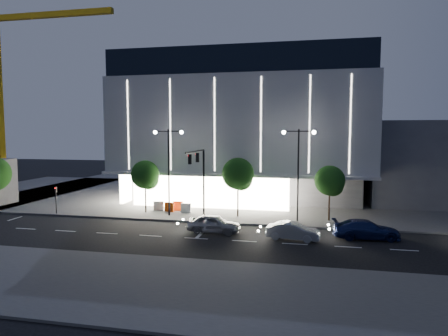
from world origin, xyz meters
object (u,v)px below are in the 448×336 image
(tree_left, at_px, (146,176))
(car_second, at_px, (293,231))
(ped_signal_far, at_px, (56,197))
(street_lamp_east, at_px, (298,161))
(car_lead, at_px, (214,224))
(tree_right, at_px, (330,182))
(tower_crane, at_px, (1,63))
(car_third, at_px, (366,229))
(barrier_c, at_px, (169,207))
(barrier_d, at_px, (186,208))
(tree_mid, at_px, (238,176))
(barrier_a, at_px, (178,206))
(street_lamp_west, at_px, (169,159))
(barrier_b, at_px, (159,206))
(traffic_mast, at_px, (200,172))

(tree_left, relative_size, car_second, 1.32)
(ped_signal_far, height_order, car_second, ped_signal_far)
(street_lamp_east, relative_size, car_lead, 1.93)
(ped_signal_far, distance_m, tree_right, 28.21)
(tower_crane, bearing_deg, car_third, -25.28)
(car_second, distance_m, barrier_c, 15.75)
(ped_signal_far, distance_m, car_third, 30.86)
(car_second, relative_size, barrier_d, 3.93)
(barrier_d, bearing_deg, tree_mid, -4.96)
(tree_mid, xyz_separation_m, barrier_a, (-6.98, 1.66, -3.68))
(tower_crane, height_order, barrier_c, tower_crane)
(street_lamp_west, distance_m, car_third, 19.94)
(street_lamp_west, bearing_deg, car_third, -14.21)
(tower_crane, distance_m, car_second, 61.36)
(barrier_a, bearing_deg, tree_left, -154.73)
(tower_crane, bearing_deg, car_lead, -31.96)
(street_lamp_west, distance_m, car_second, 15.20)
(car_lead, relative_size, barrier_d, 4.23)
(street_lamp_east, relative_size, barrier_b, 8.18)
(tree_right, bearing_deg, street_lamp_east, -161.37)
(car_second, bearing_deg, barrier_d, 62.38)
(traffic_mast, bearing_deg, street_lamp_east, 16.48)
(ped_signal_far, relative_size, tree_right, 0.54)
(traffic_mast, height_order, tower_crane, tower_crane)
(street_lamp_east, distance_m, car_lead, 10.24)
(barrier_a, bearing_deg, barrier_b, -171.71)
(ped_signal_far, distance_m, tower_crane, 39.63)
(street_lamp_west, height_order, barrier_c, street_lamp_west)
(barrier_b, height_order, barrier_c, same)
(barrier_a, bearing_deg, car_third, -25.18)
(traffic_mast, bearing_deg, barrier_a, 126.48)
(street_lamp_west, distance_m, car_lead, 9.59)
(street_lamp_east, relative_size, barrier_a, 8.18)
(barrier_a, bearing_deg, tower_crane, 149.55)
(tree_mid, relative_size, barrier_b, 5.59)
(tree_mid, bearing_deg, tree_left, -180.00)
(ped_signal_far, distance_m, barrier_c, 11.91)
(tree_right, bearing_deg, tower_crane, 158.75)
(barrier_b, xyz_separation_m, barrier_d, (3.29, -0.54, 0.00))
(street_lamp_west, bearing_deg, traffic_mast, -33.65)
(barrier_d, bearing_deg, car_second, -32.95)
(tree_mid, bearing_deg, barrier_b, 172.28)
(car_lead, height_order, barrier_d, car_lead)
(traffic_mast, bearing_deg, street_lamp_west, 146.35)
(car_lead, distance_m, barrier_d, 8.54)
(street_lamp_west, distance_m, street_lamp_east, 13.00)
(street_lamp_west, relative_size, tree_mid, 1.46)
(tower_crane, bearing_deg, barrier_a, -26.97)
(barrier_a, bearing_deg, tree_mid, -16.87)
(street_lamp_west, height_order, barrier_d, street_lamp_west)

